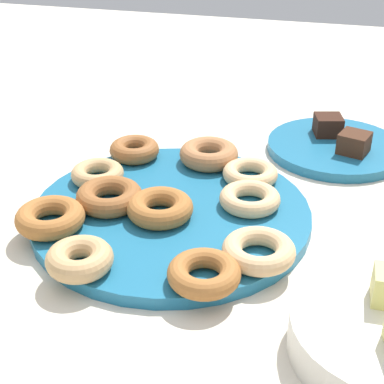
# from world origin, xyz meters

# --- Properties ---
(ground_plane) EXTENTS (2.40, 2.40, 0.00)m
(ground_plane) POSITION_xyz_m (0.00, 0.00, 0.00)
(ground_plane) COLOR beige
(donut_plate) EXTENTS (0.39, 0.39, 0.02)m
(donut_plate) POSITION_xyz_m (0.00, 0.00, 0.01)
(donut_plate) COLOR #1E6B93
(donut_plate) RESTS_ON ground_plane
(donut_0) EXTENTS (0.10, 0.10, 0.03)m
(donut_0) POSITION_xyz_m (0.09, -0.14, 0.03)
(donut_0) COLOR #AD6B33
(donut_0) RESTS_ON donut_plate
(donut_1) EXTENTS (0.10, 0.10, 0.03)m
(donut_1) POSITION_xyz_m (0.03, -0.01, 0.03)
(donut_1) COLOR #AD6B33
(donut_1) RESTS_ON donut_plate
(donut_2) EXTENTS (0.10, 0.10, 0.02)m
(donut_2) POSITION_xyz_m (-0.11, 0.09, 0.03)
(donut_2) COLOR #EABC84
(donut_2) RESTS_ON donut_plate
(donut_3) EXTENTS (0.11, 0.11, 0.03)m
(donut_3) POSITION_xyz_m (0.16, -0.06, 0.03)
(donut_3) COLOR tan
(donut_3) RESTS_ON donut_plate
(donut_4) EXTENTS (0.11, 0.11, 0.03)m
(donut_4) POSITION_xyz_m (-0.14, -0.10, 0.03)
(donut_4) COLOR #995B2D
(donut_4) RESTS_ON donut_plate
(donut_5) EXTENTS (0.12, 0.12, 0.03)m
(donut_5) POSITION_xyz_m (-0.15, 0.02, 0.03)
(donut_5) COLOR #B27547
(donut_5) RESTS_ON donut_plate
(donut_6) EXTENTS (0.11, 0.11, 0.02)m
(donut_6) POSITION_xyz_m (-0.03, 0.10, 0.03)
(donut_6) COLOR #EABC84
(donut_6) RESTS_ON donut_plate
(donut_7) EXTENTS (0.09, 0.09, 0.02)m
(donut_7) POSITION_xyz_m (-0.05, -0.13, 0.03)
(donut_7) COLOR tan
(donut_7) RESTS_ON donut_plate
(donut_8) EXTENTS (0.12, 0.12, 0.02)m
(donut_8) POSITION_xyz_m (0.09, 0.14, 0.03)
(donut_8) COLOR #EABC84
(donut_8) RESTS_ON donut_plate
(donut_9) EXTENTS (0.12, 0.12, 0.02)m
(donut_9) POSITION_xyz_m (0.15, 0.08, 0.03)
(donut_9) COLOR #AD6B33
(donut_9) RESTS_ON donut_plate
(donut_10) EXTENTS (0.13, 0.13, 0.03)m
(donut_10) POSITION_xyz_m (0.01, -0.09, 0.03)
(donut_10) COLOR #995B2D
(donut_10) RESTS_ON donut_plate
(cake_plate) EXTENTS (0.23, 0.23, 0.02)m
(cake_plate) POSITION_xyz_m (-0.28, 0.21, 0.01)
(cake_plate) COLOR #1E6B93
(cake_plate) RESTS_ON ground_plane
(brownie_near) EXTENTS (0.06, 0.06, 0.03)m
(brownie_near) POSITION_xyz_m (-0.31, 0.19, 0.03)
(brownie_near) COLOR #381E14
(brownie_near) RESTS_ON cake_plate
(brownie_far) EXTENTS (0.06, 0.06, 0.03)m
(brownie_far) POSITION_xyz_m (-0.25, 0.24, 0.03)
(brownie_far) COLOR #472819
(brownie_far) RESTS_ON cake_plate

